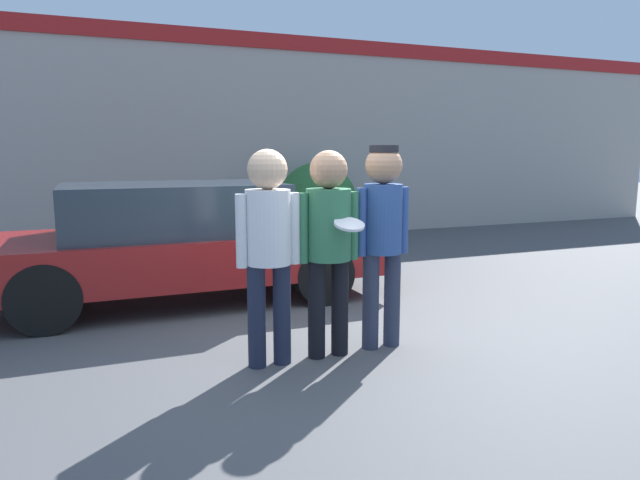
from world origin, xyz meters
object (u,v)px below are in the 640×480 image
at_px(person_middle_with_frisbee, 329,233).
at_px(person_right, 383,226).
at_px(person_left, 268,237).
at_px(parked_car_near, 181,241).
at_px(shrub, 317,203).

bearing_deg(person_middle_with_frisbee, person_right, 3.94).
xyz_separation_m(person_left, person_right, (1.08, 0.05, 0.03)).
distance_m(person_right, parked_car_near, 2.81).
height_order(person_middle_with_frisbee, person_right, person_right).
distance_m(person_right, shrub, 6.21).
relative_size(person_left, parked_car_near, 0.38).
bearing_deg(person_left, person_right, 2.87).
height_order(person_left, person_middle_with_frisbee, person_left).
xyz_separation_m(parked_car_near, shrub, (3.18, 3.57, 0.06)).
relative_size(person_right, shrub, 1.16).
distance_m(person_left, person_right, 1.08).
bearing_deg(shrub, person_right, -106.30).
distance_m(person_left, person_middle_with_frisbee, 0.54).
height_order(person_middle_with_frisbee, shrub, person_middle_with_frisbee).
xyz_separation_m(person_left, parked_car_near, (-0.36, 2.43, -0.37)).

